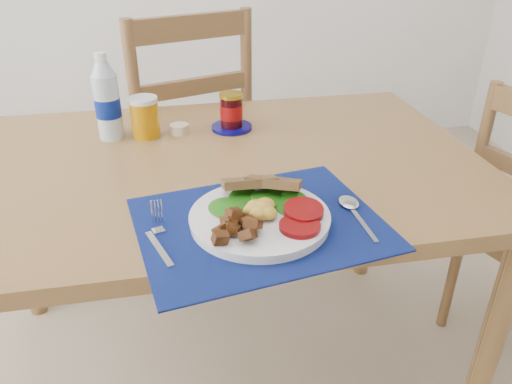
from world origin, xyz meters
The scene contains 10 objects.
table centered at (0.00, 0.20, 0.67)m, with size 1.40×0.90×0.75m.
chair_far centered at (-0.04, 0.82, 0.62)m, with size 0.58×0.57×1.26m.
placemat centered at (0.06, -0.12, 0.75)m, with size 0.49×0.38×0.00m, color black.
breakfast_plate centered at (0.06, -0.12, 0.77)m, with size 0.28×0.28×0.07m.
fork centered at (-0.14, -0.14, 0.76)m, with size 0.05×0.18×0.00m.
spoon centered at (0.27, -0.11, 0.76)m, with size 0.04×0.18×0.01m.
water_bottle centered at (-0.26, 0.41, 0.86)m, with size 0.07×0.07×0.24m.
juice_glass centered at (-0.16, 0.40, 0.80)m, with size 0.08×0.08×0.11m, color #B17004.
ramekin centered at (-0.07, 0.40, 0.76)m, with size 0.05×0.05×0.03m, color beige.
jam_on_saucer centered at (0.08, 0.41, 0.80)m, with size 0.12×0.12×0.11m.
Camera 1 is at (-0.11, -0.97, 1.31)m, focal length 35.00 mm.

